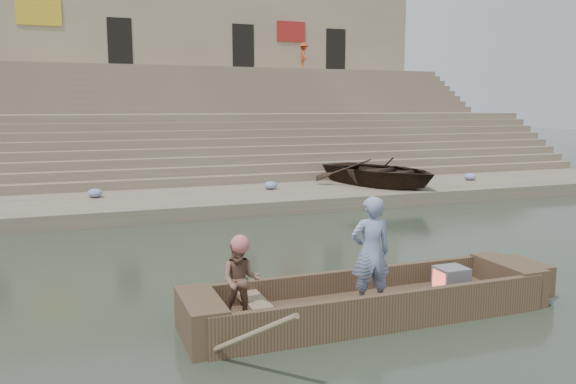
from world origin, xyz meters
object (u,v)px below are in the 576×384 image
pedestrian (304,57)px  rowing_man (241,280)px  beached_rowboat (380,172)px  main_rowboat (370,310)px  standing_man (371,253)px  television (451,280)px

pedestrian → rowing_man: bearing=164.6°
beached_rowboat → main_rowboat: bearing=-137.7°
rowing_man → beached_rowboat: beached_rowboat is taller
standing_man → rowing_man: size_ratio=1.46×
main_rowboat → pedestrian: pedestrian is taller
rowing_man → television: (3.43, 0.01, -0.36)m
main_rowboat → rowing_man: 2.11m
rowing_man → pedestrian: pedestrian is taller
rowing_man → beached_rowboat: size_ratio=0.24×
rowing_man → television: size_ratio=2.45×
standing_man → television: standing_man is taller
standing_man → television: 1.67m
beached_rowboat → pedestrian: (2.86, 14.18, 5.11)m
main_rowboat → beached_rowboat: beached_rowboat is taller
rowing_man → pedestrian: bearing=86.1°
standing_man → beached_rowboat: bearing=-113.1°
standing_man → main_rowboat: bearing=-113.3°
television → pedestrian: pedestrian is taller
television → pedestrian: bearing=73.2°
standing_man → pedestrian: bearing=-102.8°
standing_man → television: bearing=-166.1°
standing_man → rowing_man: bearing=2.0°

